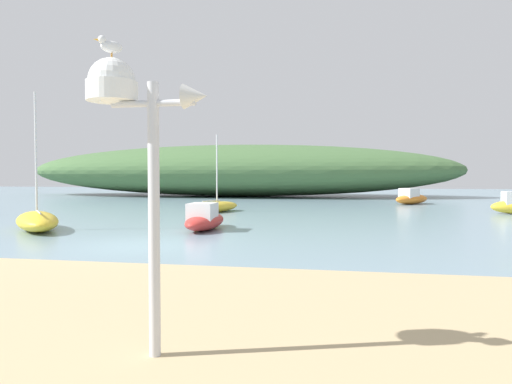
{
  "coord_description": "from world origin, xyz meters",
  "views": [
    {
      "loc": [
        5.9,
        -12.74,
        2.11
      ],
      "look_at": [
        2.12,
        7.63,
        1.33
      ],
      "focal_mm": 32.36,
      "sensor_mm": 36.0,
      "label": 1
    }
  ],
  "objects": [
    {
      "name": "ground_plane",
      "position": [
        0.0,
        0.0,
        0.0
      ],
      "size": [
        120.0,
        120.0,
        0.0
      ],
      "primitive_type": "plane",
      "color": "#7A99A8"
    },
    {
      "name": "distant_hill",
      "position": [
        -4.47,
        31.83,
        2.52
      ],
      "size": [
        43.27,
        12.43,
        5.05
      ],
      "primitive_type": "ellipsoid",
      "color": "#476B3D",
      "rests_on": "ground"
    },
    {
      "name": "mast_structure",
      "position": [
        3.68,
        -8.22,
        2.79
      ],
      "size": [
        1.3,
        0.53,
        3.13
      ],
      "color": "silver",
      "rests_on": "beach_sand"
    },
    {
      "name": "seagull_on_radar",
      "position": [
        3.51,
        -8.23,
        3.46
      ],
      "size": [
        0.27,
        0.24,
        0.22
      ],
      "color": "orange",
      "rests_on": "mast_structure"
    },
    {
      "name": "sailboat_far_right",
      "position": [
        -5.42,
        2.84,
        0.37
      ],
      "size": [
        3.84,
        4.2,
        5.21
      ],
      "color": "gold",
      "rests_on": "ground"
    },
    {
      "name": "motorboat_mid_channel",
      "position": [
        10.81,
        21.59,
        0.45
      ],
      "size": [
        3.19,
        3.46,
        1.15
      ],
      "color": "orange",
      "rests_on": "ground"
    },
    {
      "name": "sailboat_near_shore",
      "position": [
        -1.0,
        12.37,
        0.32
      ],
      "size": [
        2.48,
        3.78,
        4.36
      ],
      "color": "gold",
      "rests_on": "ground"
    },
    {
      "name": "motorboat_outer_mooring",
      "position": [
        0.77,
        4.14,
        0.41
      ],
      "size": [
        1.19,
        3.39,
        1.04
      ],
      "color": "#B72D28",
      "rests_on": "ground"
    }
  ]
}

